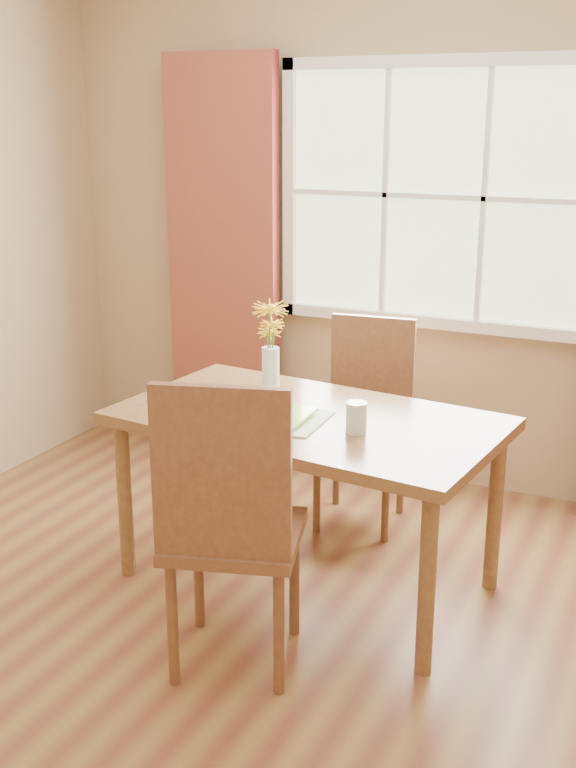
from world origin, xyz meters
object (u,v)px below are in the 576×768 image
at_px(chair_near, 229,518).
at_px(croissant_sandwich, 268,402).
at_px(flower_vase, 271,337).
at_px(water_glass, 356,418).
at_px(dining_table, 308,433).
at_px(chair_far, 366,412).

xyz_separation_m(chair_near, croissant_sandwich, (-0.14, 0.58, 0.22)).
bearing_deg(chair_near, flower_vase, 91.39).
bearing_deg(flower_vase, water_glass, -33.26).
xyz_separation_m(dining_table, water_glass, (0.25, -0.11, 0.13)).
bearing_deg(dining_table, chair_near, -81.61).
bearing_deg(croissant_sandwich, flower_vase, 89.23).
bearing_deg(dining_table, croissant_sandwich, -124.96).
bearing_deg(flower_vase, chair_far, 59.29).
bearing_deg(water_glass, chair_far, 107.60).
relative_size(croissant_sandwich, water_glass, 1.62).
relative_size(dining_table, water_glass, 13.31).
distance_m(dining_table, croissant_sandwich, 0.23).
height_order(chair_far, flower_vase, flower_vase).
bearing_deg(chair_far, chair_near, -94.68).
height_order(dining_table, chair_near, chair_near).
height_order(croissant_sandwich, flower_vase, flower_vase).
xyz_separation_m(dining_table, flower_vase, (-0.28, 0.24, 0.31)).
relative_size(water_glass, flower_vase, 0.31).
xyz_separation_m(chair_far, flower_vase, (-0.27, -0.46, 0.44)).
height_order(dining_table, chair_far, chair_far).
distance_m(chair_far, water_glass, 0.89).
xyz_separation_m(croissant_sandwich, flower_vase, (-0.17, 0.37, 0.16)).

